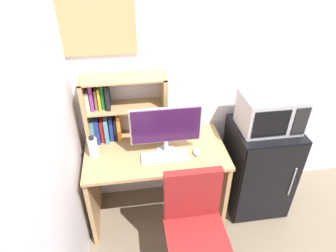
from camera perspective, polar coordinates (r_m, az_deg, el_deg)
The scene contains 11 objects.
wall_back at distance 2.91m, azimuth 24.81°, elevation 10.69°, with size 6.40×0.04×2.60m, color silver.
desk at distance 2.63m, azimuth -2.28°, elevation -8.72°, with size 1.16×0.64×0.77m.
hutch_bookshelf at distance 2.48m, azimuth -10.31°, elevation 3.03°, with size 0.67×0.22×0.58m.
monitor at distance 2.30m, azimuth -0.39°, elevation -0.28°, with size 0.56×0.16×0.42m.
keyboard at distance 2.38m, azimuth -0.72°, elevation -5.90°, with size 0.37×0.13×0.02m, color silver.
computer_mouse at distance 2.43m, azimuth 5.45°, elevation -4.97°, with size 0.05×0.09×0.04m, color silver.
water_bottle at distance 2.43m, azimuth -14.20°, elevation -3.95°, with size 0.08×0.08×0.19m.
mini_fridge at distance 2.91m, azimuth 16.84°, elevation -7.56°, with size 0.54×0.53×0.90m.
microwave at distance 2.57m, azimuth 19.03°, elevation 2.53°, with size 0.48×0.34×0.30m.
desk_chair at distance 2.36m, azimuth 5.05°, elevation -20.28°, with size 0.50×0.50×0.93m.
wall_corkboard at distance 2.30m, azimuth -14.00°, elevation 18.65°, with size 0.59×0.02×0.47m, color tan.
Camera 1 is at (-1.15, -2.22, 2.33)m, focal length 31.79 mm.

